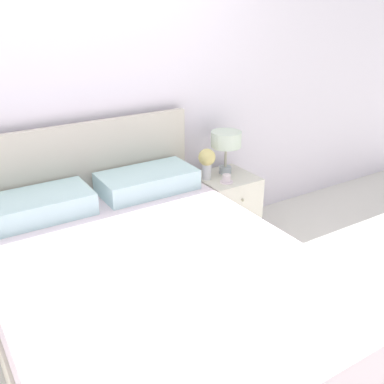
{
  "coord_description": "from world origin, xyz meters",
  "views": [
    {
      "loc": [
        -0.89,
        -2.87,
        1.86
      ],
      "look_at": [
        0.54,
        -0.59,
        0.67
      ],
      "focal_mm": 42.0,
      "sensor_mm": 36.0,
      "label": 1
    }
  ],
  "objects_px": {
    "flower_vase": "(207,160)",
    "teacup": "(227,179)",
    "table_lamp": "(226,142)",
    "nightstand": "(225,207)",
    "bed": "(150,295)"
  },
  "relations": [
    {
      "from": "bed",
      "to": "table_lamp",
      "type": "relative_size",
      "value": 6.24
    },
    {
      "from": "nightstand",
      "to": "table_lamp",
      "type": "bearing_deg",
      "value": 60.38
    },
    {
      "from": "nightstand",
      "to": "flower_vase",
      "type": "xyz_separation_m",
      "value": [
        -0.16,
        0.04,
        0.42
      ]
    },
    {
      "from": "table_lamp",
      "to": "flower_vase",
      "type": "distance_m",
      "value": 0.22
    },
    {
      "from": "flower_vase",
      "to": "bed",
      "type": "bearing_deg",
      "value": -138.88
    },
    {
      "from": "bed",
      "to": "flower_vase",
      "type": "height_order",
      "value": "bed"
    },
    {
      "from": "flower_vase",
      "to": "teacup",
      "type": "distance_m",
      "value": 0.2
    },
    {
      "from": "nightstand",
      "to": "flower_vase",
      "type": "distance_m",
      "value": 0.45
    },
    {
      "from": "flower_vase",
      "to": "teacup",
      "type": "relative_size",
      "value": 2.36
    },
    {
      "from": "nightstand",
      "to": "bed",
      "type": "bearing_deg",
      "value": -144.61
    },
    {
      "from": "nightstand",
      "to": "teacup",
      "type": "height_order",
      "value": "teacup"
    },
    {
      "from": "flower_vase",
      "to": "teacup",
      "type": "bearing_deg",
      "value": -57.5
    },
    {
      "from": "table_lamp",
      "to": "teacup",
      "type": "xyz_separation_m",
      "value": [
        -0.11,
        -0.16,
        -0.23
      ]
    },
    {
      "from": "nightstand",
      "to": "table_lamp",
      "type": "height_order",
      "value": "table_lamp"
    },
    {
      "from": "table_lamp",
      "to": "bed",
      "type": "bearing_deg",
      "value": -143.33
    }
  ]
}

